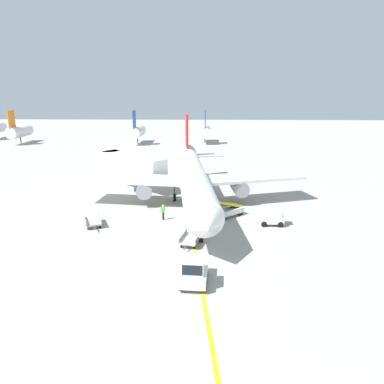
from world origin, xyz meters
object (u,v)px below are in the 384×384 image
at_px(jet_bridge, 127,163).
at_px(safety_cone_wingtip_left, 223,202).
at_px(baggage_cart_empty_trailing, 191,239).
at_px(pushback_tug, 194,271).
at_px(safety_cone_nose_right, 191,216).
at_px(airliner, 193,177).
at_px(safety_cone_nose_left, 260,215).
at_px(baggage_tug_near_wing, 273,217).
at_px(baggage_cart_loaded, 93,221).
at_px(ground_crew_marshaller, 163,212).
at_px(belt_loader_forward_hold, 227,210).

height_order(jet_bridge, safety_cone_wingtip_left, jet_bridge).
bearing_deg(baggage_cart_empty_trailing, pushback_tug, -86.17).
bearing_deg(safety_cone_nose_right, airliner, 89.47).
xyz_separation_m(pushback_tug, safety_cone_nose_left, (7.00, 15.05, -0.77)).
height_order(baggage_tug_near_wing, baggage_cart_loaded, baggage_tug_near_wing).
bearing_deg(pushback_tug, ground_crew_marshaller, 105.16).
bearing_deg(safety_cone_wingtip_left, belt_loader_forward_hold, -86.47).
bearing_deg(safety_cone_wingtip_left, jet_bridge, 148.77).
xyz_separation_m(baggage_cart_loaded, safety_cone_nose_right, (10.12, 2.83, -0.25)).
bearing_deg(ground_crew_marshaller, belt_loader_forward_hold, 9.81).
bearing_deg(pushback_tug, safety_cone_wingtip_left, 81.38).
height_order(baggage_tug_near_wing, belt_loader_forward_hold, belt_loader_forward_hold).
height_order(safety_cone_nose_left, safety_cone_wingtip_left, same).
xyz_separation_m(airliner, ground_crew_marshaller, (-3.01, -5.91, -2.51)).
distance_m(baggage_tug_near_wing, baggage_cart_loaded, 18.83).
bearing_deg(ground_crew_marshaller, airliner, 63.02).
xyz_separation_m(pushback_tug, belt_loader_forward_hold, (3.30, 14.98, -0.22)).
distance_m(jet_bridge, baggage_cart_loaded, 16.58).
distance_m(baggage_tug_near_wing, baggage_cart_empty_trailing, 9.86).
height_order(baggage_cart_empty_trailing, safety_cone_nose_left, baggage_cart_empty_trailing).
bearing_deg(airliner, jet_bridge, 139.64).
xyz_separation_m(belt_loader_forward_hold, ground_crew_marshaller, (-7.03, -1.22, 0.13)).
height_order(jet_bridge, baggage_tug_near_wing, jet_bridge).
bearing_deg(baggage_tug_near_wing, ground_crew_marshaller, 173.25).
relative_size(pushback_tug, baggage_tug_near_wing, 1.52).
height_order(pushback_tug, belt_loader_forward_hold, belt_loader_forward_hold).
bearing_deg(safety_cone_wingtip_left, pushback_tug, -98.62).
height_order(pushback_tug, safety_cone_wingtip_left, pushback_tug).
bearing_deg(pushback_tug, airliner, 92.10).
relative_size(baggage_tug_near_wing, baggage_cart_empty_trailing, 0.63).
distance_m(belt_loader_forward_hold, safety_cone_wingtip_left, 4.86).
bearing_deg(pushback_tug, jet_bridge, 110.56).
relative_size(airliner, pushback_tug, 9.54).
height_order(jet_bridge, pushback_tug, jet_bridge).
height_order(safety_cone_nose_left, safety_cone_nose_right, same).
bearing_deg(baggage_cart_loaded, baggage_cart_empty_trailing, -23.13).
bearing_deg(ground_crew_marshaller, baggage_cart_loaded, -163.92).
distance_m(baggage_cart_loaded, safety_cone_nose_right, 10.51).
xyz_separation_m(jet_bridge, safety_cone_nose_right, (9.73, -13.45, -3.32)).
height_order(baggage_cart_loaded, safety_cone_wingtip_left, baggage_cart_loaded).
distance_m(airliner, belt_loader_forward_hold, 6.72).
bearing_deg(pushback_tug, safety_cone_nose_right, 93.03).
bearing_deg(safety_cone_nose_right, safety_cone_nose_left, 3.82).
relative_size(pushback_tug, safety_cone_nose_right, 8.42).
distance_m(airliner, safety_cone_nose_right, 6.06).
relative_size(airliner, ground_crew_marshaller, 20.79).
xyz_separation_m(baggage_cart_empty_trailing, safety_cone_nose_right, (-0.28, 7.27, -0.25)).
xyz_separation_m(pushback_tug, baggage_tug_near_wing, (7.92, 12.39, -0.07)).
height_order(pushback_tug, safety_cone_nose_left, pushback_tug).
bearing_deg(ground_crew_marshaller, pushback_tug, -74.84).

